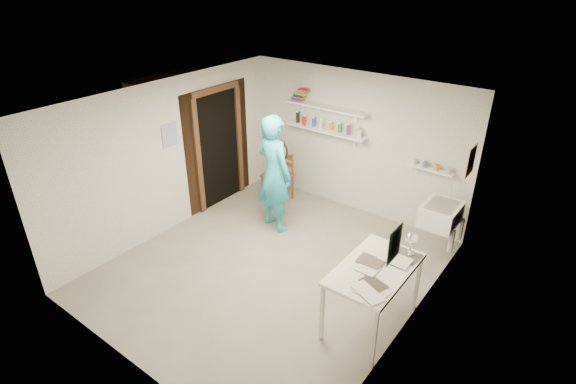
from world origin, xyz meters
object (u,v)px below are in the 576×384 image
Objects in this scene: belfast_sink at (441,214)px; man at (274,173)px; wooden_chair at (277,175)px; desk_lamp at (412,238)px; wall_clock at (280,150)px; work_table at (372,296)px.

man is at bearing -162.13° from belfast_sink.
wooden_chair reaches higher than belfast_sink.
man is 12.50× the size of desk_lamp.
belfast_sink is at bearing 93.88° from desk_lamp.
wall_clock is 0.35× the size of wooden_chair.
wall_clock is at bearing -65.28° from man.
wooden_chair is at bearing 156.40° from desk_lamp.
belfast_sink is 1.87m from work_table.
work_table is at bearing -16.22° from wall_clock.
desk_lamp reaches higher than wooden_chair.
belfast_sink is 1.75× the size of wall_clock.
wall_clock reaches higher than wooden_chair.
work_table is 8.00× the size of desk_lamp.
wooden_chair reaches higher than work_table.
wall_clock is 2.81m from work_table.
wall_clock is 0.28× the size of work_table.
wall_clock is at bearing -167.11° from belfast_sink.
wooden_chair is (-0.53, 0.75, -0.47)m from man.
wooden_chair is (-0.48, 0.54, -0.78)m from wall_clock.
wall_clock is 1.07m from wooden_chair.
wall_clock reaches higher than work_table.
desk_lamp is at bearing -86.12° from belfast_sink.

